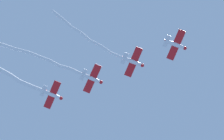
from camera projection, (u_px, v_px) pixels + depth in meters
name	position (u px, v px, depth m)	size (l,w,h in m)	color
airplane_lead	(176.00, 45.00, 87.34)	(6.43, 5.87, 1.79)	white
airplane_left_wing	(133.00, 62.00, 88.76)	(6.39, 5.93, 1.79)	white
smoke_trail_left_wing	(87.00, 36.00, 88.07)	(15.32, 11.78, 3.06)	white
airplane_right_wing	(92.00, 78.00, 90.18)	(6.24, 6.10, 1.79)	white
smoke_trail_right_wing	(38.00, 57.00, 89.37)	(14.32, 17.10, 2.32)	white
airplane_slot	(52.00, 95.00, 91.59)	(6.25, 6.08, 1.79)	white
smoke_trail_slot	(2.00, 70.00, 90.15)	(15.95, 14.10, 2.08)	white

